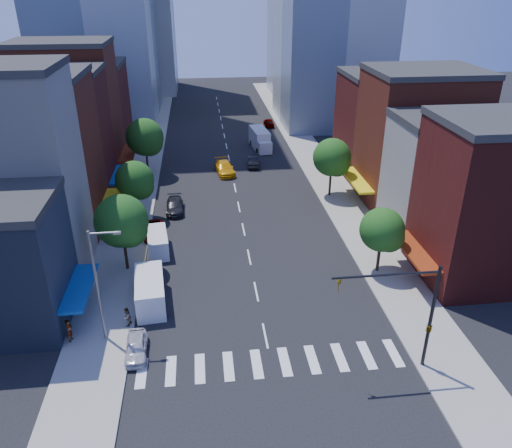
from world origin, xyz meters
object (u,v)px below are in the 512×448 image
at_px(cargo_van_near, 150,292).
at_px(traffic_car_far, 269,122).
at_px(parked_car_second, 149,285).
at_px(parked_car_front, 136,347).
at_px(parked_car_third, 154,231).
at_px(pedestrian_far, 127,317).
at_px(traffic_car_oncoming, 253,161).
at_px(box_truck, 260,140).
at_px(cargo_van_far, 158,243).
at_px(pedestrian_near, 69,330).
at_px(parked_car_rear, 175,206).
at_px(taxi, 225,168).

relative_size(cargo_van_near, traffic_car_far, 1.45).
bearing_deg(parked_car_second, parked_car_front, -99.46).
xyz_separation_m(parked_car_third, pedestrian_far, (-1.00, -15.24, 0.30)).
height_order(traffic_car_oncoming, box_truck, box_truck).
relative_size(parked_car_second, cargo_van_far, 0.84).
xyz_separation_m(parked_car_second, box_truck, (14.54, 39.22, 0.72)).
bearing_deg(pedestrian_near, parked_car_third, -4.56).
height_order(parked_car_rear, cargo_van_near, cargo_van_near).
bearing_deg(traffic_car_far, parked_car_rear, 66.26).
xyz_separation_m(parked_car_third, traffic_car_oncoming, (12.80, 20.51, 0.08)).
bearing_deg(pedestrian_far, parked_car_rear, -164.67).
relative_size(parked_car_second, traffic_car_far, 1.02).
distance_m(parked_car_second, cargo_van_far, 7.04).
height_order(cargo_van_far, traffic_car_far, cargo_van_far).
distance_m(parked_car_rear, traffic_car_oncoming, 18.12).
height_order(taxi, box_truck, box_truck).
xyz_separation_m(taxi, pedestrian_far, (-9.50, -33.20, 0.13)).
bearing_deg(parked_car_third, parked_car_rear, 64.02).
distance_m(parked_car_second, parked_car_third, 10.46).
relative_size(parked_car_front, parked_car_third, 0.83).
bearing_deg(pedestrian_far, pedestrian_near, -47.83).
relative_size(parked_car_rear, pedestrian_near, 2.58).
height_order(parked_car_third, traffic_car_oncoming, traffic_car_oncoming).
bearing_deg(cargo_van_far, parked_car_second, -100.02).
distance_m(parked_car_second, pedestrian_near, 8.10).
distance_m(parked_car_front, pedestrian_near, 5.38).
bearing_deg(box_truck, cargo_van_near, -115.52).
height_order(parked_car_third, taxi, taxi).
distance_m(cargo_van_far, pedestrian_far, 11.92).
height_order(parked_car_third, cargo_van_far, cargo_van_far).
bearing_deg(parked_car_third, taxi, 57.25).
height_order(parked_car_rear, pedestrian_near, pedestrian_near).
bearing_deg(traffic_car_oncoming, parked_car_front, 77.92).
bearing_deg(box_truck, pedestrian_near, -120.06).
relative_size(taxi, traffic_car_far, 1.37).
distance_m(parked_car_rear, box_truck, 26.16).
bearing_deg(taxi, parked_car_second, -113.04).
xyz_separation_m(parked_car_front, box_truck, (14.80, 47.30, 0.75)).
height_order(taxi, pedestrian_near, pedestrian_near).
bearing_deg(cargo_van_near, taxi, 69.92).
relative_size(parked_car_third, taxi, 0.83).
bearing_deg(cargo_van_near, pedestrian_near, -148.65).
xyz_separation_m(parked_car_rear, pedestrian_near, (-7.00, -22.56, 0.39)).
height_order(cargo_van_far, pedestrian_far, cargo_van_far).
bearing_deg(parked_car_second, taxi, 66.23).
bearing_deg(pedestrian_near, traffic_car_far, -9.32).
height_order(cargo_van_near, pedestrian_near, cargo_van_near).
bearing_deg(cargo_van_far, pedestrian_near, -120.07).
bearing_deg(parked_car_second, parked_car_rear, 76.36).
distance_m(parked_car_second, pedestrian_far, 4.95).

